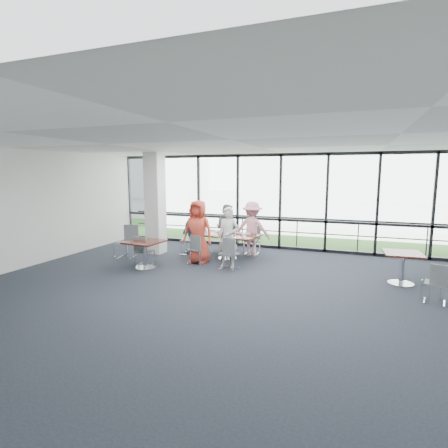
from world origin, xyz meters
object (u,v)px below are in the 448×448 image
(chair_main_nr, at_px, (229,254))
(chair_spare_r, at_px, (436,283))
(diner_near_right, at_px, (228,237))
(side_table_right, at_px, (403,258))
(diner_far_right, at_px, (252,229))
(main_table, at_px, (228,239))
(chair_main_fl, at_px, (230,239))
(diner_end, at_px, (194,231))
(chair_main_fr, at_px, (252,241))
(diner_near_left, at_px, (198,232))
(diner_far_left, at_px, (226,228))
(chair_spare_lb, at_px, (126,242))
(side_table_left, at_px, (145,245))
(chair_main_end, at_px, (189,240))
(structural_column, at_px, (155,203))
(chair_spare_la, at_px, (145,251))
(chair_main_nl, at_px, (196,249))

(chair_main_nr, distance_m, chair_spare_r, 4.72)
(diner_near_right, bearing_deg, side_table_right, 4.87)
(diner_near_right, relative_size, diner_far_right, 0.98)
(main_table, height_order, chair_main_fl, chair_main_fl)
(diner_end, distance_m, chair_main_fr, 1.87)
(diner_near_left, distance_m, diner_far_left, 1.61)
(main_table, bearing_deg, chair_spare_r, -11.85)
(chair_main_fr, relative_size, chair_spare_lb, 0.90)
(diner_near_left, bearing_deg, side_table_left, -135.20)
(chair_main_fr, bearing_deg, diner_near_right, 78.08)
(chair_spare_lb, bearing_deg, chair_main_fr, -167.17)
(side_table_left, distance_m, chair_spare_lb, 1.45)
(diner_far_right, xyz_separation_m, chair_spare_r, (4.51, -2.63, -0.45))
(chair_main_fr, height_order, chair_main_end, chair_main_end)
(chair_spare_r, bearing_deg, chair_main_fl, 163.92)
(structural_column, xyz_separation_m, chair_main_nr, (2.87, -1.05, -1.17))
(diner_near_left, xyz_separation_m, diner_far_right, (1.19, 1.40, -0.06))
(chair_spare_r, bearing_deg, chair_main_nr, -178.14)
(diner_far_right, bearing_deg, side_table_left, 44.69)
(chair_spare_la, bearing_deg, diner_near_left, 27.37)
(chair_spare_r, bearing_deg, main_table, 171.58)
(diner_far_left, bearing_deg, chair_spare_r, 163.39)
(diner_far_left, bearing_deg, side_table_left, 73.04)
(diner_end, bearing_deg, diner_near_right, 74.44)
(chair_main_nl, relative_size, chair_spare_lb, 0.85)
(structural_column, xyz_separation_m, chair_main_fr, (2.96, 0.86, -1.16))
(diner_far_right, distance_m, chair_main_fr, 0.44)
(main_table, relative_size, chair_main_fl, 2.31)
(diner_near_left, distance_m, chair_main_fl, 1.79)
(side_table_left, height_order, chair_spare_la, chair_spare_la)
(chair_main_fr, xyz_separation_m, chair_spare_la, (-2.41, -2.38, -0.03))
(structural_column, xyz_separation_m, chair_main_end, (1.08, 0.19, -1.15))
(main_table, xyz_separation_m, diner_near_left, (-0.63, -0.72, 0.28))
(main_table, relative_size, side_table_right, 2.31)
(structural_column, distance_m, diner_far_right, 3.17)
(side_table_left, bearing_deg, chair_spare_r, -1.51)
(side_table_left, distance_m, diner_end, 2.05)
(diner_far_left, xyz_separation_m, chair_main_fl, (0.09, 0.11, -0.35))
(diner_near_right, height_order, chair_main_end, diner_near_right)
(diner_near_left, xyz_separation_m, diner_far_left, (0.28, 1.58, -0.12))
(diner_far_left, bearing_deg, chair_main_fr, -170.46)
(diner_near_left, height_order, chair_main_nr, diner_near_left)
(chair_spare_la, xyz_separation_m, chair_spare_lb, (-1.03, 0.57, 0.07))
(side_table_left, xyz_separation_m, chair_spare_la, (-0.17, 0.23, -0.23))
(diner_far_left, height_order, chair_spare_la, diner_far_left)
(chair_main_fl, distance_m, chair_spare_la, 2.99)
(diner_near_right, distance_m, chair_main_nr, 0.46)
(diner_far_left, relative_size, chair_spare_r, 1.97)
(main_table, distance_m, chair_main_nl, 1.06)
(structural_column, relative_size, chair_spare_la, 3.90)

